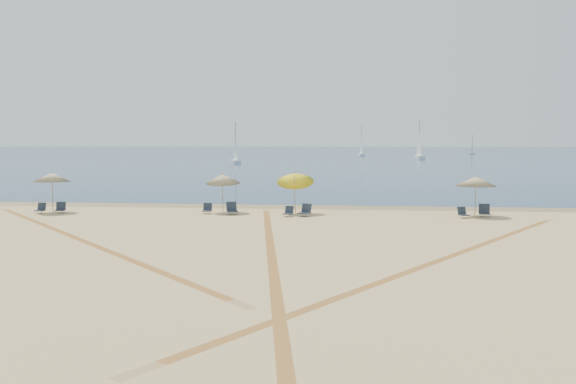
% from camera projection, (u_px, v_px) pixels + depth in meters
% --- Properties ---
extents(ground, '(160.00, 160.00, 0.00)m').
position_uv_depth(ground, '(211.00, 301.00, 16.54)').
color(ground, tan).
rests_on(ground, ground).
extents(ocean, '(500.00, 500.00, 0.00)m').
position_uv_depth(ocean, '(342.00, 152.00, 239.52)').
color(ocean, '#0C2151').
rests_on(ocean, ground).
extents(wet_sand, '(500.00, 500.00, 0.00)m').
position_uv_depth(wet_sand, '(294.00, 206.00, 40.32)').
color(wet_sand, olive).
rests_on(wet_sand, ground).
extents(umbrella_1, '(2.17, 2.19, 2.48)m').
position_uv_depth(umbrella_1, '(52.00, 177.00, 36.97)').
color(umbrella_1, gray).
rests_on(umbrella_1, ground).
extents(umbrella_2, '(2.12, 2.16, 2.43)m').
position_uv_depth(umbrella_2, '(223.00, 179.00, 36.88)').
color(umbrella_2, gray).
rests_on(umbrella_2, ground).
extents(umbrella_3, '(2.21, 2.26, 2.82)m').
position_uv_depth(umbrella_3, '(295.00, 177.00, 36.40)').
color(umbrella_3, gray).
rests_on(umbrella_3, ground).
extents(umbrella_4, '(2.34, 2.34, 2.35)m').
position_uv_depth(umbrella_4, '(476.00, 181.00, 35.09)').
color(umbrella_4, gray).
rests_on(umbrella_4, ground).
extents(chair_2, '(0.52, 0.61, 0.62)m').
position_uv_depth(chair_2, '(41.00, 209.00, 36.67)').
color(chair_2, '#1C212B').
rests_on(chair_2, ground).
extents(chair_3, '(0.70, 0.77, 0.67)m').
position_uv_depth(chair_3, '(61.00, 208.00, 36.68)').
color(chair_3, '#1C212B').
rests_on(chair_3, ground).
extents(chair_4, '(0.56, 0.64, 0.63)m').
position_uv_depth(chair_4, '(207.00, 209.00, 36.41)').
color(chair_4, '#1C212B').
rests_on(chair_4, ground).
extents(chair_5, '(0.82, 0.88, 0.73)m').
position_uv_depth(chair_5, '(232.00, 209.00, 36.03)').
color(chair_5, '#1C212B').
rests_on(chair_5, ground).
extents(chair_6, '(0.63, 0.69, 0.60)m').
position_uv_depth(chair_6, '(289.00, 212.00, 35.01)').
color(chair_6, '#1C212B').
rests_on(chair_6, ground).
extents(chair_7, '(0.82, 0.88, 0.72)m').
position_uv_depth(chair_7, '(305.00, 211.00, 35.10)').
color(chair_7, '#1C212B').
rests_on(chair_7, ground).
extents(chair_8, '(0.69, 0.74, 0.61)m').
position_uv_depth(chair_8, '(463.00, 213.00, 34.44)').
color(chair_8, '#1C212B').
rests_on(chair_8, ground).
extents(chair_9, '(0.69, 0.78, 0.74)m').
position_uv_depth(chair_9, '(484.00, 211.00, 34.86)').
color(chair_9, '#1C212B').
rests_on(chair_9, ground).
extents(sailboat_0, '(2.47, 4.64, 6.71)m').
position_uv_depth(sailboat_0, '(472.00, 148.00, 202.95)').
color(sailboat_0, white).
rests_on(sailboat_0, ocean).
extents(sailboat_1, '(2.13, 5.92, 8.63)m').
position_uv_depth(sailboat_1, '(361.00, 147.00, 175.43)').
color(sailboat_1, white).
rests_on(sailboat_1, ocean).
extents(sailboat_2, '(2.39, 6.35, 9.23)m').
position_uv_depth(sailboat_2, '(419.00, 147.00, 149.04)').
color(sailboat_2, white).
rests_on(sailboat_2, ocean).
extents(sailboat_3, '(3.00, 5.49, 7.95)m').
position_uv_depth(sailboat_3, '(236.00, 151.00, 119.44)').
color(sailboat_3, white).
rests_on(sailboat_3, ocean).
extents(tire_tracks, '(55.48, 43.20, 0.00)m').
position_uv_depth(tire_tracks, '(251.00, 248.00, 24.68)').
color(tire_tracks, tan).
rests_on(tire_tracks, ground).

